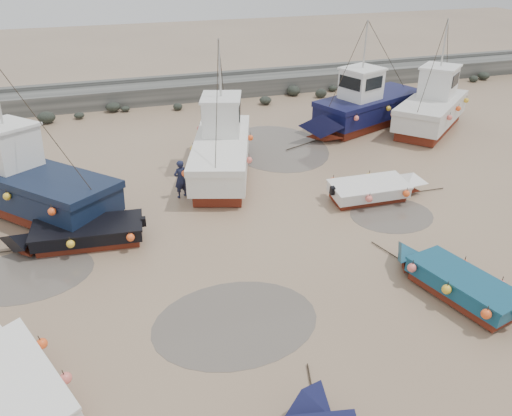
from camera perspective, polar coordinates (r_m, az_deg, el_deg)
The scene contains 15 objects.
ground at distance 17.59m, azimuth 5.29°, elevation -6.97°, with size 120.00×120.00×0.00m, color #9B7F63.
seawall at distance 36.84m, azimuth -8.11°, elevation 13.16°, with size 60.00×4.92×1.50m.
puddle_a at distance 15.39m, azimuth -2.38°, elevation -12.87°, with size 5.05×5.05×0.01m, color #595148.
puddle_b at distance 21.56m, azimuth 15.22°, elevation -0.74°, with size 3.52×3.52×0.01m, color #595148.
puddle_c at distance 18.95m, azimuth -24.50°, elevation -6.90°, with size 4.31×4.31×0.01m, color #595148.
puddle_d at distance 27.81m, azimuth 2.31°, elevation 6.99°, with size 5.52×5.52×0.01m, color #595148.
dinghy_0 at distance 14.46m, azimuth -25.34°, elevation -16.68°, with size 3.20×6.03×1.43m.
dinghy_2 at distance 17.35m, azimuth 21.63°, elevation -7.50°, with size 2.66×5.70×1.43m.
dinghy_4 at distance 19.70m, azimuth -19.70°, elevation -2.62°, with size 6.37×2.38×1.43m.
dinghy_5 at distance 22.47m, azimuth 13.53°, elevation 2.30°, with size 5.69×2.14×1.43m.
cabin_boat_0 at distance 22.95m, azimuth -25.60°, elevation 2.82°, with size 8.56×9.02×6.22m.
cabin_boat_1 at distance 24.41m, azimuth -3.84°, elevation 7.16°, with size 5.01×10.28×6.22m.
cabin_boat_2 at distance 31.10m, azimuth 12.08°, elevation 11.32°, with size 10.17×5.50×6.22m.
cabin_boat_3 at distance 32.25m, azimuth 19.71°, elevation 10.97°, with size 8.17×7.01×6.22m.
person at distance 22.52m, azimuth -8.47°, elevation 1.29°, with size 0.64×0.42×1.75m, color #1A1F39.
Camera 1 is at (-5.89, -13.10, 10.15)m, focal length 35.00 mm.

